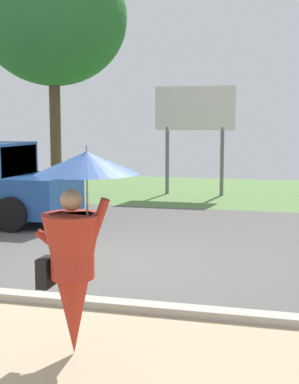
{
  "coord_description": "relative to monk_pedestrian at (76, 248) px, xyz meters",
  "views": [
    {
      "loc": [
        2.65,
        -8.15,
        2.35
      ],
      "look_at": [
        0.32,
        1.0,
        1.1
      ],
      "focal_mm": 49.32,
      "sensor_mm": 36.0,
      "label": 1
    }
  ],
  "objects": [
    {
      "name": "monk_pedestrian",
      "position": [
        0.0,
        0.0,
        0.0
      ],
      "size": [
        1.09,
        1.02,
        2.13
      ],
      "rotation": [
        0.0,
        0.0,
        0.09
      ],
      "color": "#B22D1E",
      "rests_on": "ground_plane"
    },
    {
      "name": "roadside_billboard",
      "position": [
        -0.84,
        12.17,
        1.44
      ],
      "size": [
        2.6,
        0.12,
        3.5
      ],
      "color": "slate",
      "rests_on": "ground_plane"
    },
    {
      "name": "ground_plane",
      "position": [
        -0.67,
        6.31,
        -1.16
      ],
      "size": [
        40.0,
        22.0,
        0.2
      ],
      "color": "#565451"
    },
    {
      "name": "tree_left_far",
      "position": [
        -5.3,
        11.27,
        4.54
      ],
      "size": [
        4.74,
        4.74,
        7.83
      ],
      "color": "brown",
      "rests_on": "ground_plane"
    }
  ]
}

